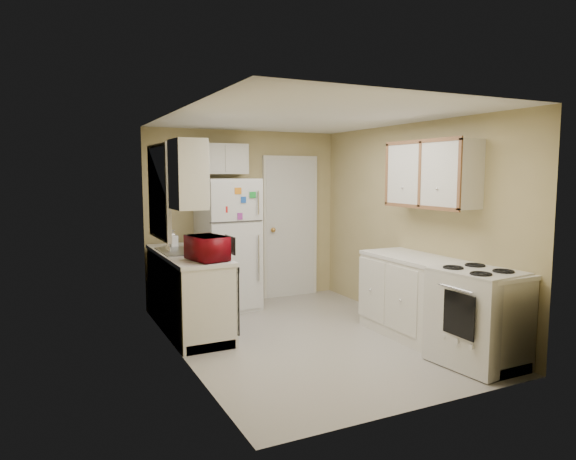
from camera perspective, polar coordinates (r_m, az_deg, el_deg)
name	(u,v)px	position (r m, az deg, el deg)	size (l,w,h in m)	color
floor	(308,338)	(5.80, 2.20, -11.86)	(3.80, 3.80, 0.00)	#BCB7B1
ceiling	(309,117)	(5.54, 2.31, 12.43)	(3.80, 3.80, 0.00)	white
wall_left	(180,237)	(5.04, -11.92, -0.77)	(3.80, 3.80, 0.00)	tan
wall_right	(411,224)	(6.32, 13.52, 0.61)	(3.80, 3.80, 0.00)	tan
wall_back	(245,217)	(7.27, -4.83, 1.49)	(2.80, 2.80, 0.00)	tan
wall_front	(428,255)	(3.99, 15.26, -2.72)	(2.80, 2.80, 0.00)	tan
left_counter	(188,291)	(6.11, -11.07, -6.67)	(0.60, 1.80, 0.90)	silver
dishwasher	(229,296)	(5.62, -6.61, -7.31)	(0.03, 0.58, 0.72)	black
sink	(184,254)	(6.17, -11.51, -2.66)	(0.54, 0.74, 0.16)	gray
microwave	(208,246)	(5.44, -8.93, -1.79)	(0.26, 0.47, 0.31)	maroon
soap_bottle	(173,239)	(6.49, -12.69, -1.00)	(0.10, 0.10, 0.22)	white
window_blinds	(160,192)	(6.04, -14.06, 4.14)	(0.10, 0.98, 1.08)	silver
upper_cabinet_left	(188,174)	(5.26, -11.06, 6.09)	(0.30, 0.45, 0.70)	silver
refrigerator	(228,244)	(6.89, -6.71, -1.55)	(0.72, 0.70, 1.74)	silver
cabinet_over_fridge	(220,159)	(6.97, -7.54, 7.84)	(0.70, 0.30, 0.40)	silver
interior_door	(290,227)	(7.53, 0.27, 0.31)	(0.86, 0.06, 2.08)	silver
right_counter	(436,303)	(5.66, 16.13, -7.84)	(0.60, 2.00, 0.90)	silver
stove	(476,318)	(5.20, 20.14, -9.18)	(0.61, 0.75, 0.91)	silver
upper_cabinet_right	(432,174)	(5.82, 15.66, 5.99)	(0.30, 1.20, 0.70)	silver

